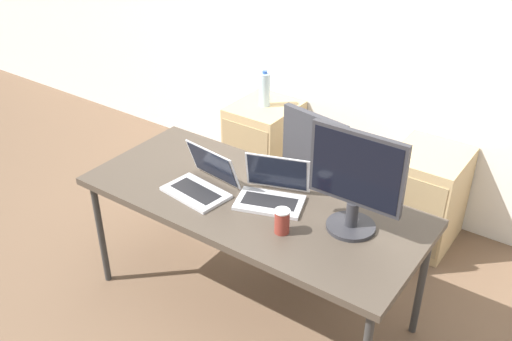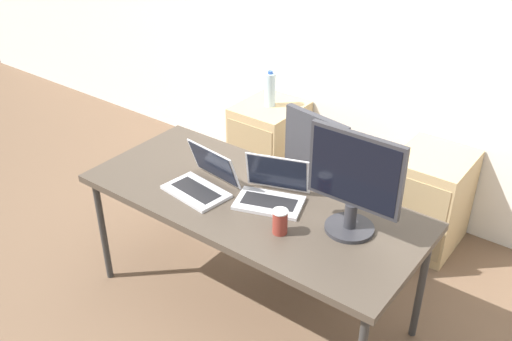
{
  "view_description": "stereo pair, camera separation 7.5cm",
  "coord_description": "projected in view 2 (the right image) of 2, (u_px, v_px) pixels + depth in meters",
  "views": [
    {
      "loc": [
        1.48,
        -2.05,
        2.42
      ],
      "look_at": [
        0.0,
        0.04,
        0.9
      ],
      "focal_mm": 40.0,
      "sensor_mm": 36.0,
      "label": 1
    },
    {
      "loc": [
        1.54,
        -2.01,
        2.42
      ],
      "look_at": [
        0.0,
        0.04,
        0.9
      ],
      "focal_mm": 40.0,
      "sensor_mm": 36.0,
      "label": 2
    }
  ],
  "objects": [
    {
      "name": "ground_plane",
      "position": [
        252.0,
        303.0,
        3.41
      ],
      "size": [
        14.0,
        14.0,
        0.0
      ],
      "primitive_type": "plane",
      "color": "brown"
    },
    {
      "name": "wall_back",
      "position": [
        387.0,
        30.0,
        3.78
      ],
      "size": [
        10.0,
        0.05,
        2.6
      ],
      "color": "white",
      "rests_on": "ground_plane"
    },
    {
      "name": "desk",
      "position": [
        251.0,
        205.0,
        3.05
      ],
      "size": [
        1.85,
        0.81,
        0.75
      ],
      "color": "#473D33",
      "rests_on": "ground_plane"
    },
    {
      "name": "office_chair",
      "position": [
        332.0,
        204.0,
        3.6
      ],
      "size": [
        0.56,
        0.59,
        1.08
      ],
      "color": "#232326",
      "rests_on": "ground_plane"
    },
    {
      "name": "cabinet_left",
      "position": [
        269.0,
        144.0,
        4.45
      ],
      "size": [
        0.45,
        0.52,
        0.66
      ],
      "color": "tan",
      "rests_on": "ground_plane"
    },
    {
      "name": "cabinet_right",
      "position": [
        429.0,
        200.0,
        3.78
      ],
      "size": [
        0.45,
        0.52,
        0.66
      ],
      "color": "tan",
      "rests_on": "ground_plane"
    },
    {
      "name": "water_bottle",
      "position": [
        270.0,
        90.0,
        4.22
      ],
      "size": [
        0.08,
        0.08,
        0.27
      ],
      "color": "silver",
      "rests_on": "cabinet_left"
    },
    {
      "name": "laptop_left",
      "position": [
        202.0,
        182.0,
        3.07
      ],
      "size": [
        0.37,
        0.33,
        0.22
      ],
      "color": "silver",
      "rests_on": "desk"
    },
    {
      "name": "laptop_right",
      "position": [
        272.0,
        193.0,
        2.98
      ],
      "size": [
        0.4,
        0.36,
        0.23
      ],
      "color": "silver",
      "rests_on": "desk"
    },
    {
      "name": "monitor",
      "position": [
        354.0,
        183.0,
        2.65
      ],
      "size": [
        0.47,
        0.24,
        0.53
      ],
      "color": "#2D2D33",
      "rests_on": "desk"
    },
    {
      "name": "coffee_cup_white",
      "position": [
        266.0,
        168.0,
        3.18
      ],
      "size": [
        0.09,
        0.09,
        0.12
      ],
      "color": "white",
      "rests_on": "desk"
    },
    {
      "name": "coffee_cup_brown",
      "position": [
        280.0,
        222.0,
        2.73
      ],
      "size": [
        0.08,
        0.08,
        0.13
      ],
      "color": "maroon",
      "rests_on": "desk"
    }
  ]
}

